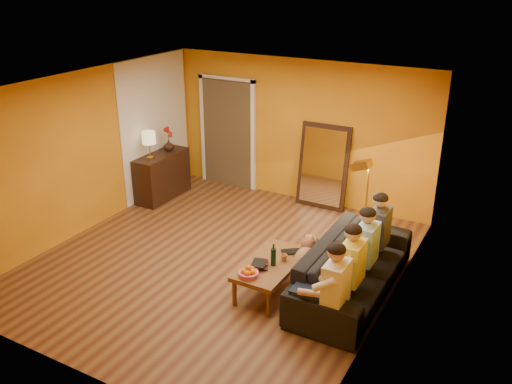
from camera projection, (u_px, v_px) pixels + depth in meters
The scene contains 27 objects.
room_shell at pixel (231, 172), 7.87m from camera, with size 5.00×5.50×2.60m.
white_accent at pixel (155, 126), 10.09m from camera, with size 0.02×1.90×2.58m, color white.
doorway_recess at pixel (231, 132), 10.62m from camera, with size 1.06×0.30×2.10m, color #3F2D19.
door_jamb_left at pixel (203, 130), 10.78m from camera, with size 0.08×0.06×2.20m, color white.
door_jamb_right at pixel (253, 138), 10.27m from camera, with size 0.08×0.06×2.20m, color white.
door_header at pixel (226, 79), 10.11m from camera, with size 1.22×0.06×0.08m, color white.
mirror_frame at pixel (323, 166), 9.66m from camera, with size 0.92×0.06×1.52m, color black.
mirror_glass at pixel (323, 167), 9.63m from camera, with size 0.78×0.02×1.36m, color white.
sideboard at pixel (162, 176), 10.16m from camera, with size 0.44×1.18×0.85m, color black.
table_lamp at pixel (149, 145), 9.66m from camera, with size 0.24×0.24×0.51m, color beige, non-canonical shape.
sofa at pixel (353, 268), 7.18m from camera, with size 0.96×2.45×0.72m, color black.
coffee_table at pixel (271, 276), 7.28m from camera, with size 0.62×1.22×0.42m, color brown, non-canonical shape.
floor_lamp at pixel (366, 208), 8.09m from camera, with size 0.30×0.24×1.44m, color gold, non-canonical shape.
dog at pixel (306, 261), 7.38m from camera, with size 0.38×0.59×0.70m, color #A86C4C, non-canonical shape.
person_far_left at pixel (336, 291), 6.22m from camera, with size 0.70×0.44×1.22m, color white, non-canonical shape.
person_mid_left at pixel (352, 269), 6.66m from camera, with size 0.70×0.44×1.22m, color #DDCF49, non-canonical shape.
person_mid_right at pixel (366, 250), 7.11m from camera, with size 0.70×0.44×1.22m, color #8FBEDD, non-canonical shape.
person_far_right at pixel (379, 234), 7.55m from camera, with size 0.70×0.44×1.22m, color #313136, non-canonical shape.
fruit_bowl at pixel (248, 271), 6.85m from camera, with size 0.26×0.26×0.16m, color #C5456A, non-canonical shape.
wine_bottle at pixel (273, 255), 7.07m from camera, with size 0.07×0.07×0.31m, color black.
tumbler at pixel (284, 258), 7.22m from camera, with size 0.10×0.10×0.09m, color #B27F3F.
laptop at pixel (295, 253), 7.39m from camera, with size 0.36×0.23×0.03m, color black.
book_lower at pixel (253, 265), 7.11m from camera, with size 0.20×0.27×0.03m, color black.
book_mid at pixel (254, 263), 7.11m from camera, with size 0.16×0.22×0.02m, color #B01914.
book_upper at pixel (252, 262), 7.09m from camera, with size 0.18×0.25×0.02m, color black.
vase at pixel (169, 145), 10.16m from camera, with size 0.20×0.20×0.21m, color black.
flowers at pixel (168, 132), 10.06m from camera, with size 0.17×0.17×0.48m, color #B01914, non-canonical shape.
Camera 1 is at (3.89, -5.91, 4.06)m, focal length 38.00 mm.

